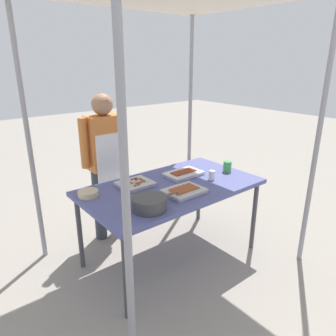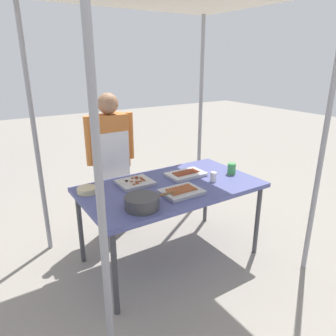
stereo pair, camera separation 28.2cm
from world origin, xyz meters
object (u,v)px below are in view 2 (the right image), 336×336
at_px(stall_table, 171,191).
at_px(tray_meat_skewers, 135,183).
at_px(tray_pork_links, 181,191).
at_px(drink_cup_near_edge, 232,169).
at_px(cooking_wok, 142,202).
at_px(tray_grilled_sausages, 186,174).
at_px(condiment_bowl, 87,190).
at_px(drink_cup_by_wok, 213,177).
at_px(vendor_woman, 111,155).

height_order(stall_table, tray_meat_skewers, tray_meat_skewers).
xyz_separation_m(tray_pork_links, drink_cup_near_edge, (0.69, 0.13, 0.03)).
relative_size(stall_table, tray_meat_skewers, 5.28).
bearing_deg(stall_table, cooking_wok, -148.32).
distance_m(tray_grilled_sausages, drink_cup_near_edge, 0.46).
height_order(condiment_bowl, drink_cup_by_wok, drink_cup_by_wok).
bearing_deg(condiment_bowl, stall_table, -19.56).
relative_size(stall_table, drink_cup_near_edge, 14.79).
relative_size(stall_table, drink_cup_by_wok, 18.38).
relative_size(tray_meat_skewers, drink_cup_near_edge, 2.80).
bearing_deg(drink_cup_by_wok, tray_pork_links, -169.49).
height_order(tray_meat_skewers, vendor_woman, vendor_woman).
bearing_deg(drink_cup_near_edge, cooking_wok, -169.87).
relative_size(tray_grilled_sausages, drink_cup_near_edge, 3.38).
relative_size(tray_meat_skewers, condiment_bowl, 1.80).
xyz_separation_m(stall_table, cooking_wok, (-0.44, -0.27, 0.11)).
relative_size(stall_table, tray_grilled_sausages, 4.37).
height_order(tray_pork_links, vendor_woman, vendor_woman).
height_order(stall_table, drink_cup_near_edge, drink_cup_near_edge).
distance_m(cooking_wok, condiment_bowl, 0.57).
bearing_deg(cooking_wok, stall_table, 31.68).
relative_size(tray_pork_links, condiment_bowl, 1.98).
height_order(tray_grilled_sausages, cooking_wok, cooking_wok).
xyz_separation_m(condiment_bowl, drink_cup_by_wok, (1.08, -0.37, 0.02)).
relative_size(tray_pork_links, drink_cup_by_wok, 3.84).
height_order(stall_table, tray_pork_links, tray_pork_links).
bearing_deg(cooking_wok, tray_meat_skewers, 69.15).
bearing_deg(cooking_wok, drink_cup_near_edge, 10.13).
xyz_separation_m(tray_meat_skewers, cooking_wok, (-0.18, -0.47, 0.04)).
relative_size(drink_cup_near_edge, drink_cup_by_wok, 1.24).
relative_size(tray_grilled_sausages, drink_cup_by_wok, 4.20).
height_order(drink_cup_near_edge, drink_cup_by_wok, drink_cup_near_edge).
xyz_separation_m(stall_table, tray_pork_links, (-0.03, -0.20, 0.07)).
xyz_separation_m(tray_grilled_sausages, tray_pork_links, (-0.28, -0.32, 0.00)).
xyz_separation_m(stall_table, drink_cup_by_wok, (0.39, -0.13, 0.10)).
bearing_deg(tray_grilled_sausages, drink_cup_near_edge, -25.16).
bearing_deg(tray_meat_skewers, cooking_wok, -110.85).
relative_size(condiment_bowl, drink_cup_by_wok, 1.94).
distance_m(condiment_bowl, drink_cup_by_wok, 1.14).
xyz_separation_m(drink_cup_by_wok, vendor_woman, (-0.64, 0.86, 0.10)).
distance_m(tray_meat_skewers, drink_cup_by_wok, 0.72).
bearing_deg(drink_cup_by_wok, cooking_wok, -170.12).
relative_size(cooking_wok, vendor_woman, 0.28).
bearing_deg(vendor_woman, stall_table, 109.08).
distance_m(tray_pork_links, drink_cup_near_edge, 0.71).
bearing_deg(vendor_woman, tray_meat_skewers, 89.26).
xyz_separation_m(tray_meat_skewers, tray_pork_links, (0.23, -0.40, 0.00)).
distance_m(stall_table, drink_cup_by_wok, 0.42).
relative_size(tray_meat_skewers, vendor_woman, 0.20).
relative_size(tray_grilled_sausages, vendor_woman, 0.24).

